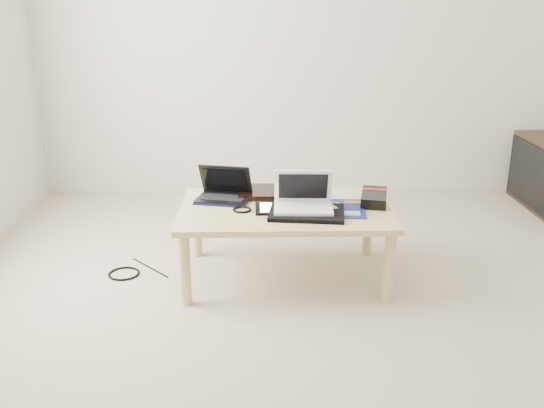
{
  "coord_description": "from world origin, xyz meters",
  "views": [
    {
      "loc": [
        -0.36,
        -2.56,
        1.43
      ],
      "look_at": [
        -0.29,
        0.44,
        0.42
      ],
      "focal_mm": 40.0,
      "sensor_mm": 36.0,
      "label": 1
    }
  ],
  "objects_px": {
    "coffee_table": "(285,216)",
    "white_laptop": "(303,200)",
    "netbook": "(224,193)",
    "gpu_box": "(374,198)"
  },
  "relations": [
    {
      "from": "white_laptop",
      "to": "coffee_table",
      "type": "bearing_deg",
      "value": 140.53
    },
    {
      "from": "netbook",
      "to": "gpu_box",
      "type": "bearing_deg",
      "value": -4.81
    },
    {
      "from": "white_laptop",
      "to": "gpu_box",
      "type": "distance_m",
      "value": 0.42
    },
    {
      "from": "netbook",
      "to": "white_laptop",
      "type": "height_order",
      "value": "white_laptop"
    },
    {
      "from": "white_laptop",
      "to": "netbook",
      "type": "bearing_deg",
      "value": 153.4
    },
    {
      "from": "white_laptop",
      "to": "gpu_box",
      "type": "height_order",
      "value": "white_laptop"
    },
    {
      "from": "coffee_table",
      "to": "white_laptop",
      "type": "height_order",
      "value": "white_laptop"
    },
    {
      "from": "netbook",
      "to": "gpu_box",
      "type": "xyz_separation_m",
      "value": [
        0.8,
        -0.07,
        -0.01
      ]
    },
    {
      "from": "coffee_table",
      "to": "netbook",
      "type": "distance_m",
      "value": 0.36
    },
    {
      "from": "netbook",
      "to": "white_laptop",
      "type": "xyz_separation_m",
      "value": [
        0.41,
        -0.21,
        0.02
      ]
    }
  ]
}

